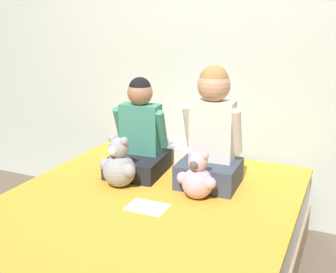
# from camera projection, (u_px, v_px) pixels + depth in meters

# --- Properties ---
(wall_behind_bed) EXTENTS (8.00, 0.06, 2.50)m
(wall_behind_bed) POSITION_uv_depth(u_px,v_px,m) (209.00, 43.00, 2.91)
(wall_behind_bed) COLOR beige
(wall_behind_bed) RESTS_ON ground_plane
(bed) EXTENTS (1.56, 2.05, 0.48)m
(bed) POSITION_uv_depth(u_px,v_px,m) (135.00, 253.00, 2.20)
(bed) COLOR #997F60
(bed) RESTS_ON ground_plane
(child_on_left) EXTENTS (0.35, 0.39, 0.60)m
(child_on_left) POSITION_uv_depth(u_px,v_px,m) (139.00, 137.00, 2.61)
(child_on_left) COLOR black
(child_on_left) RESTS_ON bed
(child_on_right) EXTENTS (0.35, 0.32, 0.69)m
(child_on_right) POSITION_uv_depth(u_px,v_px,m) (211.00, 135.00, 2.40)
(child_on_right) COLOR #384251
(child_on_right) RESTS_ON bed
(teddy_bear_held_by_left_child) EXTENTS (0.25, 0.19, 0.30)m
(teddy_bear_held_by_left_child) POSITION_uv_depth(u_px,v_px,m) (119.00, 165.00, 2.41)
(teddy_bear_held_by_left_child) COLOR #939399
(teddy_bear_held_by_left_child) RESTS_ON bed
(teddy_bear_held_by_right_child) EXTENTS (0.23, 0.17, 0.27)m
(teddy_bear_held_by_right_child) POSITION_uv_depth(u_px,v_px,m) (197.00, 178.00, 2.26)
(teddy_bear_held_by_right_child) COLOR #DBA3B2
(teddy_bear_held_by_right_child) RESTS_ON bed
(pillow_at_headboard) EXTENTS (0.58, 0.29, 0.11)m
(pillow_at_headboard) POSITION_uv_depth(u_px,v_px,m) (193.00, 152.00, 2.87)
(pillow_at_headboard) COLOR white
(pillow_at_headboard) RESTS_ON bed
(sign_card) EXTENTS (0.21, 0.15, 0.00)m
(sign_card) POSITION_uv_depth(u_px,v_px,m) (147.00, 207.00, 2.17)
(sign_card) COLOR white
(sign_card) RESTS_ON bed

